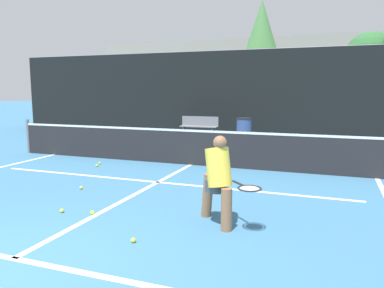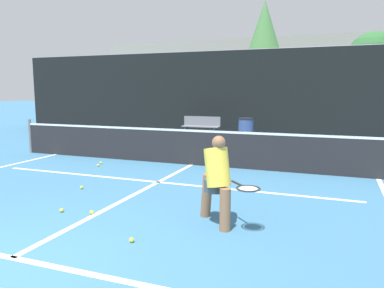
% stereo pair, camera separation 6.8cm
% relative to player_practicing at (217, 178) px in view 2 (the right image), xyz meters
% --- Properties ---
extents(court_baseline_near, '(11.00, 0.10, 0.01)m').
position_rel_player_practicing_xyz_m(court_baseline_near, '(-1.95, -1.96, -0.71)').
color(court_baseline_near, white).
rests_on(court_baseline_near, ground).
extents(court_service_line, '(8.25, 0.10, 0.01)m').
position_rel_player_practicing_xyz_m(court_service_line, '(-1.95, 2.00, -0.71)').
color(court_service_line, white).
rests_on(court_service_line, ground).
extents(court_center_mark, '(0.10, 5.99, 0.01)m').
position_rel_player_practicing_xyz_m(court_center_mark, '(-1.95, 1.03, -0.71)').
color(court_center_mark, white).
rests_on(court_center_mark, ground).
extents(net, '(11.09, 0.09, 1.07)m').
position_rel_player_practicing_xyz_m(net, '(-1.95, 4.03, -0.20)').
color(net, slate).
rests_on(net, ground).
extents(fence_back, '(24.00, 0.06, 3.73)m').
position_rel_player_practicing_xyz_m(fence_back, '(-1.95, 11.15, 1.14)').
color(fence_back, black).
rests_on(fence_back, ground).
extents(player_practicing, '(1.13, 0.80, 1.35)m').
position_rel_player_practicing_xyz_m(player_practicing, '(0.00, 0.00, 0.00)').
color(player_practicing, '#8C6042').
rests_on(player_practicing, ground).
extents(tennis_ball_scattered_0, '(0.07, 0.07, 0.07)m').
position_rel_player_practicing_xyz_m(tennis_ball_scattered_0, '(-3.15, 0.94, -0.68)').
color(tennis_ball_scattered_0, '#D1E033').
rests_on(tennis_ball_scattered_0, ground).
extents(tennis_ball_scattered_1, '(0.07, 0.07, 0.07)m').
position_rel_player_practicing_xyz_m(tennis_ball_scattered_1, '(-4.16, 2.95, -0.68)').
color(tennis_ball_scattered_1, '#D1E033').
rests_on(tennis_ball_scattered_1, ground).
extents(tennis_ball_scattered_2, '(0.07, 0.07, 0.07)m').
position_rel_player_practicing_xyz_m(tennis_ball_scattered_2, '(-0.85, -1.04, -0.68)').
color(tennis_ball_scattered_2, '#D1E033').
rests_on(tennis_ball_scattered_2, ground).
extents(tennis_ball_scattered_4, '(0.07, 0.07, 0.07)m').
position_rel_player_practicing_xyz_m(tennis_ball_scattered_4, '(-2.02, -0.29, -0.68)').
color(tennis_ball_scattered_4, '#D1E033').
rests_on(tennis_ball_scattered_4, ground).
extents(tennis_ball_scattered_6, '(0.07, 0.07, 0.07)m').
position_rel_player_practicing_xyz_m(tennis_ball_scattered_6, '(-4.28, 3.25, -0.68)').
color(tennis_ball_scattered_6, '#D1E033').
rests_on(tennis_ball_scattered_6, ground).
extents(tennis_ball_scattered_7, '(0.07, 0.07, 0.07)m').
position_rel_player_practicing_xyz_m(tennis_ball_scattered_7, '(-2.54, -0.38, -0.68)').
color(tennis_ball_scattered_7, '#D1E033').
rests_on(tennis_ball_scattered_7, ground).
extents(courtside_bench, '(1.63, 0.40, 0.86)m').
position_rel_player_practicing_xyz_m(courtside_bench, '(-3.74, 9.84, -0.24)').
color(courtside_bench, slate).
rests_on(courtside_bench, ground).
extents(trash_bin, '(0.62, 0.62, 0.88)m').
position_rel_player_practicing_xyz_m(trash_bin, '(-1.73, 9.48, -0.27)').
color(trash_bin, '#384C7F').
rests_on(trash_bin, ground).
extents(parked_car, '(1.68, 4.34, 1.31)m').
position_rel_player_practicing_xyz_m(parked_car, '(-2.44, 13.40, -0.16)').
color(parked_car, maroon).
rests_on(parked_car, ground).
extents(tree_west, '(2.98, 2.98, 7.95)m').
position_rel_player_practicing_xyz_m(tree_west, '(-3.19, 21.00, 4.89)').
color(tree_west, brown).
rests_on(tree_west, ground).
extents(tree_east, '(2.89, 2.89, 5.08)m').
position_rel_player_practicing_xyz_m(tree_east, '(3.35, 17.60, 2.90)').
color(tree_east, brown).
rests_on(tree_east, ground).
extents(building_far, '(36.00, 2.40, 6.47)m').
position_rel_player_practicing_xyz_m(building_far, '(-1.95, 29.08, 2.52)').
color(building_far, gray).
rests_on(building_far, ground).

